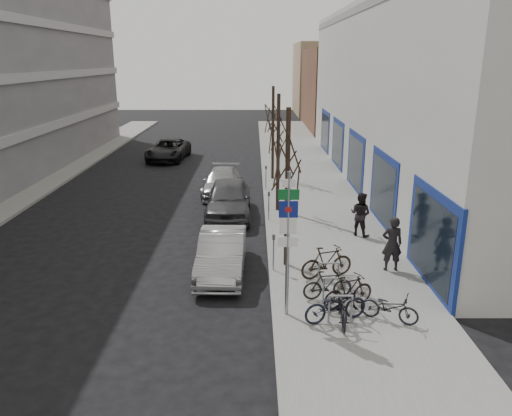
{
  "coord_description": "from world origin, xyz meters",
  "views": [
    {
      "loc": [
        1.51,
        -12.45,
        6.95
      ],
      "look_at": [
        1.57,
        4.11,
        2.0
      ],
      "focal_mm": 35.0,
      "sensor_mm": 36.0,
      "label": 1
    }
  ],
  "objects_px": {
    "bike_far_inner": "(327,262)",
    "bike_near_left": "(343,305)",
    "meter_mid": "(269,203)",
    "pedestrian_near": "(392,244)",
    "tree_mid": "(278,125)",
    "tree_far": "(273,111)",
    "tree_near": "(288,151)",
    "parked_car_front": "(222,253)",
    "meter_front": "(274,249)",
    "bike_rack": "(334,288)",
    "pedestrian_far": "(360,214)",
    "bike_mid_inner": "(328,284)",
    "bike_mid_curb": "(336,302)",
    "bike_far_curb": "(390,305)",
    "parked_car_mid": "(228,199)",
    "parked_car_back": "(222,182)",
    "meter_back": "(266,175)",
    "highway_sign_pole": "(288,236)",
    "lane_car": "(168,150)"
  },
  "relations": [
    {
      "from": "bike_mid_curb",
      "to": "lane_car",
      "type": "distance_m",
      "value": 24.84
    },
    {
      "from": "tree_near",
      "to": "meter_front",
      "type": "xyz_separation_m",
      "value": [
        -0.45,
        -0.5,
        -3.19
      ]
    },
    {
      "from": "tree_mid",
      "to": "pedestrian_near",
      "type": "distance_m",
      "value": 8.37
    },
    {
      "from": "bike_far_inner",
      "to": "lane_car",
      "type": "xyz_separation_m",
      "value": [
        -8.5,
        20.6,
        0.03
      ]
    },
    {
      "from": "pedestrian_near",
      "to": "tree_near",
      "type": "bearing_deg",
      "value": -7.77
    },
    {
      "from": "highway_sign_pole",
      "to": "tree_mid",
      "type": "distance_m",
      "value": 10.15
    },
    {
      "from": "meter_mid",
      "to": "pedestrian_near",
      "type": "bearing_deg",
      "value": -54.42
    },
    {
      "from": "bike_far_inner",
      "to": "bike_near_left",
      "type": "bearing_deg",
      "value": 161.91
    },
    {
      "from": "tree_far",
      "to": "bike_mid_inner",
      "type": "relative_size",
      "value": 3.64
    },
    {
      "from": "tree_mid",
      "to": "parked_car_mid",
      "type": "relative_size",
      "value": 1.11
    },
    {
      "from": "tree_near",
      "to": "meter_back",
      "type": "bearing_deg",
      "value": 92.45
    },
    {
      "from": "bike_near_left",
      "to": "parked_car_mid",
      "type": "distance_m",
      "value": 10.53
    },
    {
      "from": "parked_car_back",
      "to": "pedestrian_far",
      "type": "relative_size",
      "value": 2.56
    },
    {
      "from": "pedestrian_near",
      "to": "lane_car",
      "type": "bearing_deg",
      "value": -61.51
    },
    {
      "from": "bike_near_left",
      "to": "tree_near",
      "type": "bearing_deg",
      "value": 111.93
    },
    {
      "from": "bike_mid_curb",
      "to": "bike_mid_inner",
      "type": "xyz_separation_m",
      "value": [
        -0.03,
        1.31,
        -0.09
      ]
    },
    {
      "from": "tree_far",
      "to": "meter_mid",
      "type": "height_order",
      "value": "tree_far"
    },
    {
      "from": "bike_far_inner",
      "to": "parked_car_back",
      "type": "bearing_deg",
      "value": 1.58
    },
    {
      "from": "tree_far",
      "to": "bike_mid_curb",
      "type": "height_order",
      "value": "tree_far"
    },
    {
      "from": "bike_mid_inner",
      "to": "bike_far_inner",
      "type": "height_order",
      "value": "bike_far_inner"
    },
    {
      "from": "bike_rack",
      "to": "meter_mid",
      "type": "height_order",
      "value": "meter_mid"
    },
    {
      "from": "bike_rack",
      "to": "pedestrian_far",
      "type": "xyz_separation_m",
      "value": [
        1.94,
        5.88,
        0.39
      ]
    },
    {
      "from": "bike_rack",
      "to": "bike_mid_inner",
      "type": "relative_size",
      "value": 1.5
    },
    {
      "from": "tree_far",
      "to": "tree_near",
      "type": "bearing_deg",
      "value": -90.0
    },
    {
      "from": "parked_car_mid",
      "to": "pedestrian_far",
      "type": "height_order",
      "value": "pedestrian_far"
    },
    {
      "from": "parked_car_mid",
      "to": "meter_mid",
      "type": "bearing_deg",
      "value": -28.36
    },
    {
      "from": "bike_far_inner",
      "to": "parked_car_mid",
      "type": "bearing_deg",
      "value": 7.81
    },
    {
      "from": "tree_mid",
      "to": "parked_car_back",
      "type": "bearing_deg",
      "value": 129.74
    },
    {
      "from": "highway_sign_pole",
      "to": "pedestrian_near",
      "type": "distance_m",
      "value": 4.95
    },
    {
      "from": "pedestrian_near",
      "to": "tree_far",
      "type": "bearing_deg",
      "value": -75.27
    },
    {
      "from": "parked_car_front",
      "to": "bike_near_left",
      "type": "bearing_deg",
      "value": -44.98
    },
    {
      "from": "meter_mid",
      "to": "parked_car_front",
      "type": "relative_size",
      "value": 0.3
    },
    {
      "from": "tree_near",
      "to": "lane_car",
      "type": "xyz_separation_m",
      "value": [
        -7.25,
        19.51,
        -3.38
      ]
    },
    {
      "from": "bike_mid_inner",
      "to": "pedestrian_near",
      "type": "height_order",
      "value": "pedestrian_near"
    },
    {
      "from": "bike_rack",
      "to": "parked_car_back",
      "type": "relative_size",
      "value": 0.49
    },
    {
      "from": "bike_far_curb",
      "to": "parked_car_front",
      "type": "xyz_separation_m",
      "value": [
        -4.73,
        3.51,
        0.08
      ]
    },
    {
      "from": "bike_mid_inner",
      "to": "bike_mid_curb",
      "type": "bearing_deg",
      "value": 171.41
    },
    {
      "from": "parked_car_front",
      "to": "parked_car_back",
      "type": "distance_m",
      "value": 10.27
    },
    {
      "from": "tree_mid",
      "to": "bike_near_left",
      "type": "bearing_deg",
      "value": -83.06
    },
    {
      "from": "bike_mid_inner",
      "to": "pedestrian_far",
      "type": "relative_size",
      "value": 0.84
    },
    {
      "from": "highway_sign_pole",
      "to": "bike_near_left",
      "type": "distance_m",
      "value": 2.36
    },
    {
      "from": "parked_car_back",
      "to": "bike_far_inner",
      "type": "bearing_deg",
      "value": -67.65
    },
    {
      "from": "bike_mid_inner",
      "to": "pedestrian_far",
      "type": "xyz_separation_m",
      "value": [
        2.08,
        5.56,
        0.44
      ]
    },
    {
      "from": "highway_sign_pole",
      "to": "pedestrian_near",
      "type": "relative_size",
      "value": 2.24
    },
    {
      "from": "meter_back",
      "to": "parked_car_front",
      "type": "distance_m",
      "value": 11.02
    },
    {
      "from": "bike_rack",
      "to": "tree_far",
      "type": "distance_m",
      "value": 16.31
    },
    {
      "from": "tree_far",
      "to": "bike_mid_inner",
      "type": "bearing_deg",
      "value": -86.09
    },
    {
      "from": "bike_rack",
      "to": "tree_far",
      "type": "xyz_separation_m",
      "value": [
        -1.2,
        15.9,
        3.44
      ]
    },
    {
      "from": "tree_mid",
      "to": "bike_far_curb",
      "type": "height_order",
      "value": "tree_mid"
    },
    {
      "from": "bike_mid_inner",
      "to": "meter_mid",
      "type": "bearing_deg",
      "value": 1.6
    }
  ]
}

